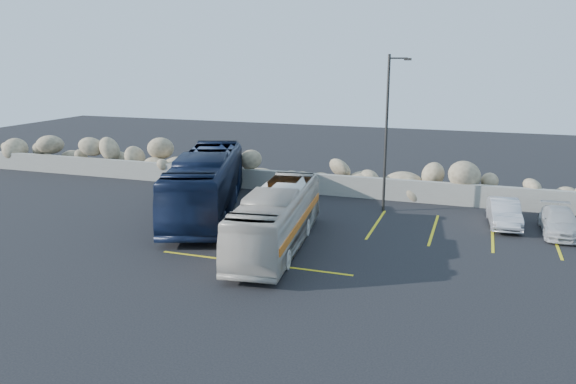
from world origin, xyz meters
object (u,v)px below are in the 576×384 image
(car_b, at_px, (504,213))
(lamppost, at_px, (387,129))
(tour_coach, at_px, (206,184))
(car_c, at_px, (560,222))
(vintage_bus, at_px, (277,218))

(car_b, bearing_deg, lamppost, 168.09)
(lamppost, xyz_separation_m, tour_coach, (-8.54, -3.51, -2.70))
(lamppost, height_order, car_c, lamppost)
(car_b, bearing_deg, car_c, -17.63)
(vintage_bus, bearing_deg, tour_coach, 137.54)
(tour_coach, bearing_deg, vintage_bus, -54.19)
(vintage_bus, bearing_deg, car_c, 20.52)
(vintage_bus, relative_size, tour_coach, 0.80)
(lamppost, bearing_deg, tour_coach, -157.63)
(vintage_bus, height_order, tour_coach, tour_coach)
(vintage_bus, relative_size, car_b, 2.41)
(tour_coach, height_order, car_c, tour_coach)
(tour_coach, xyz_separation_m, car_c, (16.74, 2.26, -1.03))
(vintage_bus, height_order, car_b, vintage_bus)
(car_b, distance_m, car_c, 2.43)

